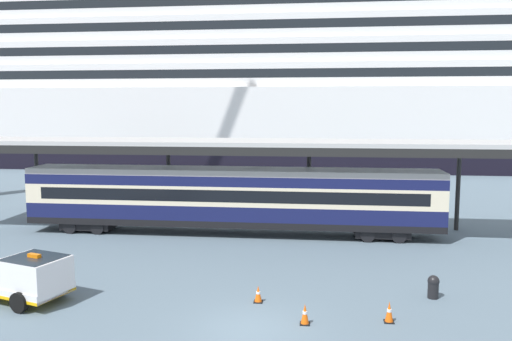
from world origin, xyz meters
name	(u,v)px	position (x,y,z in m)	size (l,w,h in m)	color
ground_plane	(249,329)	(0.00, 0.00, 0.00)	(400.00, 400.00, 0.00)	slate
cruise_ship	(337,74)	(5.17, 57.21, 12.71)	(145.28, 24.15, 38.16)	black
platform_canopy	(232,144)	(-2.90, 14.24, 5.58)	(37.96, 5.14, 5.82)	#B7B7B7
train_carriage	(231,197)	(-2.90, 13.83, 2.32)	(25.41, 2.81, 4.11)	black
service_truck	(19,276)	(-9.69, 1.76, 0.99)	(5.57, 3.53, 2.02)	white
traffic_cone_near	(389,312)	(5.01, 1.16, 0.39)	(0.36, 0.36, 0.78)	black
traffic_cone_mid	(258,294)	(0.04, 2.58, 0.34)	(0.36, 0.36, 0.69)	black
traffic_cone_far	(305,314)	(1.96, 0.63, 0.38)	(0.36, 0.36, 0.77)	black
quay_bollard	(433,286)	(7.15, 3.86, 0.52)	(0.48, 0.48, 0.96)	black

